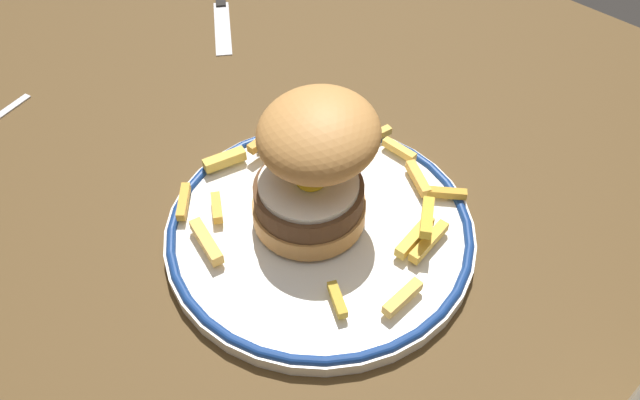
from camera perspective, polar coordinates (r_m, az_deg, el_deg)
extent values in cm
cube|color=#50391D|center=(55.83, 3.14, -5.32)|extent=(126.29, 94.59, 4.00)
cylinder|color=white|center=(54.32, 0.00, -2.84)|extent=(25.79, 25.79, 1.20)
torus|color=navy|center=(53.86, 0.00, -2.44)|extent=(25.39, 25.39, 0.80)
cylinder|color=#C68947|center=(53.42, -0.97, -0.85)|extent=(9.35, 9.35, 1.80)
cylinder|color=#51341F|center=(52.03, -0.99, 0.52)|extent=(8.90, 8.90, 1.95)
cylinder|color=white|center=(51.14, -1.01, 1.45)|extent=(8.05, 8.05, 0.50)
ellipsoid|color=yellow|center=(50.60, -0.79, 1.91)|extent=(2.60, 2.60, 1.40)
ellipsoid|color=#C38646|center=(49.18, 0.14, 6.06)|extent=(10.68, 11.12, 5.93)
cube|color=#EEAF45|center=(57.35, 8.28, 2.11)|extent=(3.78, 2.69, 0.83)
cube|color=gold|center=(56.46, 10.98, 0.62)|extent=(3.31, 2.73, 0.72)
cube|color=#EAB550|center=(49.08, 7.27, -8.51)|extent=(1.00, 3.78, 0.87)
cube|color=#DFB64F|center=(60.67, 4.64, 5.54)|extent=(1.63, 4.09, 0.72)
cube|color=gold|center=(51.76, 9.39, -1.53)|extent=(2.78, 3.63, 0.90)
cube|color=gold|center=(58.31, -2.28, 3.63)|extent=(2.31, 2.81, 0.83)
cube|color=gold|center=(55.94, -11.91, -0.13)|extent=(3.14, 3.24, 0.74)
cube|color=gold|center=(58.17, -2.73, 3.47)|extent=(4.59, 1.61, 0.82)
cube|color=gold|center=(54.94, -9.06, -0.66)|extent=(2.85, 2.38, 0.78)
cube|color=#EBAD48|center=(52.57, -9.96, -3.62)|extent=(4.69, 2.21, 0.97)
cube|color=gold|center=(48.69, 1.54, -8.74)|extent=(2.95, 2.15, 0.75)
cube|color=gold|center=(59.43, -4.56, 5.52)|extent=(0.82, 4.64, 0.78)
cube|color=#EFBC4B|center=(59.66, 6.98, 4.42)|extent=(3.47, 0.73, 0.73)
cube|color=gold|center=(52.57, 9.55, -3.63)|extent=(1.16, 4.67, 0.85)
cube|color=gold|center=(58.71, -8.39, 3.53)|extent=(2.16, 3.99, 0.99)
cube|color=gold|center=(60.16, -4.17, 5.27)|extent=(2.69, 2.87, 0.94)
cube|color=gold|center=(52.70, 8.33, -3.21)|extent=(1.28, 4.67, 0.89)
cube|color=silver|center=(79.16, -8.58, 14.82)|extent=(9.67, 8.33, 0.24)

